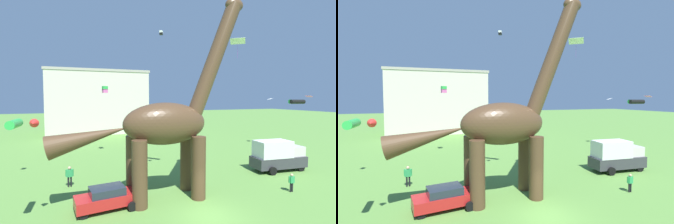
% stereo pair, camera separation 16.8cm
% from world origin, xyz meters
% --- Properties ---
extents(ground_plane, '(240.00, 240.00, 0.00)m').
position_xyz_m(ground_plane, '(0.00, 0.00, 0.00)').
color(ground_plane, '#5B8E3D').
extents(dinosaur_sculpture, '(15.02, 3.18, 15.70)m').
position_xyz_m(dinosaur_sculpture, '(-1.74, 3.73, 5.68)').
color(dinosaur_sculpture, '#513823').
rests_on(dinosaur_sculpture, ground_plane).
extents(parked_sedan_left, '(4.39, 2.28, 1.55)m').
position_xyz_m(parked_sedan_left, '(-6.06, 3.29, 0.81)').
color(parked_sedan_left, red).
rests_on(parked_sedan_left, ground_plane).
extents(parked_box_truck, '(5.77, 2.60, 3.20)m').
position_xyz_m(parked_box_truck, '(11.68, 6.14, 1.65)').
color(parked_box_truck, '#38383D').
rests_on(parked_box_truck, ground_plane).
extents(person_strolling_adult, '(0.66, 0.29, 1.77)m').
position_xyz_m(person_strolling_adult, '(-8.58, 8.71, 1.07)').
color(person_strolling_adult, black).
rests_on(person_strolling_adult, ground_plane).
extents(person_photographer, '(0.56, 0.25, 1.50)m').
position_xyz_m(person_photographer, '(8.29, 1.21, 0.91)').
color(person_photographer, black).
rests_on(person_photographer, ground_plane).
extents(kite_apex, '(2.00, 1.76, 0.58)m').
position_xyz_m(kite_apex, '(18.36, 9.99, 7.12)').
color(kite_apex, black).
extents(kite_near_high, '(0.63, 0.63, 0.65)m').
position_xyz_m(kite_near_high, '(4.65, 23.13, 17.74)').
color(kite_near_high, white).
extents(kite_far_left, '(1.43, 1.67, 0.48)m').
position_xyz_m(kite_far_left, '(-10.82, 1.54, 6.22)').
color(kite_far_left, green).
extents(kite_high_right, '(1.58, 1.53, 1.66)m').
position_xyz_m(kite_high_right, '(5.72, 5.11, 12.67)').
color(kite_high_right, white).
extents(kite_mid_left, '(0.73, 0.73, 0.87)m').
position_xyz_m(kite_mid_left, '(-4.43, 19.14, 8.69)').
color(kite_mid_left, green).
extents(kite_drifting, '(0.98, 1.10, 0.23)m').
position_xyz_m(kite_drifting, '(20.54, 16.87, 7.44)').
color(kite_drifting, white).
extents(kite_far_right, '(0.52, 0.67, 0.15)m').
position_xyz_m(kite_far_right, '(13.74, 4.38, 7.76)').
color(kite_far_right, pink).
extents(background_building_block, '(20.82, 11.67, 13.48)m').
position_xyz_m(background_building_block, '(-3.47, 43.16, 6.75)').
color(background_building_block, beige).
rests_on(background_building_block, ground_plane).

